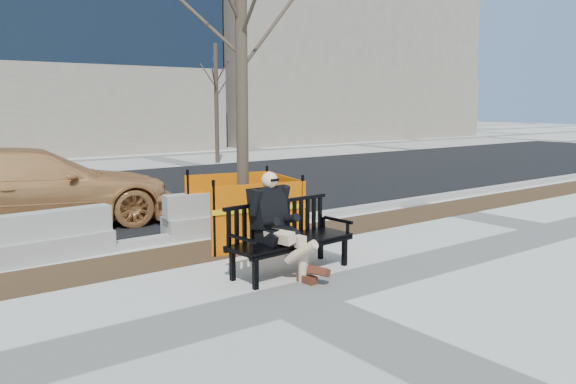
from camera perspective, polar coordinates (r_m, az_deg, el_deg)
name	(u,v)px	position (r m, az deg, el deg)	size (l,w,h in m)	color
ground	(289,299)	(7.03, 0.09, -10.56)	(120.00, 120.00, 0.00)	beige
mulch_strip	(189,254)	(9.15, -9.83, -6.06)	(40.00, 1.20, 0.02)	#47301C
asphalt_street	(70,201)	(14.83, -20.87, -0.80)	(60.00, 10.40, 0.01)	black
curb	(163,239)	(9.97, -12.35, -4.57)	(60.00, 0.25, 0.12)	#9E9B93
bench	(291,273)	(8.06, 0.30, -8.01)	(1.89, 0.68, 1.00)	black
seated_man	(275,275)	(7.94, -1.32, -8.28)	(0.61, 1.02, 1.42)	black
tree_fence	(244,242)	(9.81, -4.43, -4.96)	(2.39, 2.39, 5.98)	#FC6E00
sedan	(35,228)	(11.88, -23.79, -3.27)	(2.13, 5.23, 1.52)	tan
jersey_barrier_left	(26,263)	(9.36, -24.62, -6.44)	(2.60, 0.52, 0.74)	#99978F
jersey_barrier_right	(236,231)	(10.68, -5.20, -3.84)	(2.70, 0.54, 0.77)	gray
far_tree_right	(218,163)	(22.85, -7.01, 2.89)	(1.84, 1.84, 4.97)	#43352B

